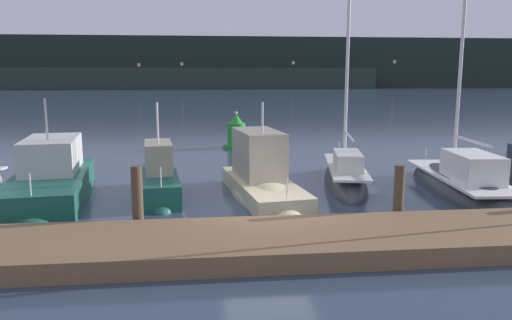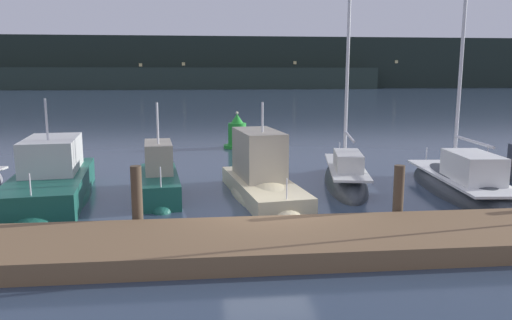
{
  "view_description": "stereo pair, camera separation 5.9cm",
  "coord_description": "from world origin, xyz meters",
  "px_view_note": "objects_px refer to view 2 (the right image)",
  "views": [
    {
      "loc": [
        -1.81,
        -13.23,
        4.06
      ],
      "look_at": [
        0.0,
        3.02,
        1.2
      ],
      "focal_mm": 35.0,
      "sensor_mm": 36.0,
      "label": 1
    },
    {
      "loc": [
        -1.75,
        -13.23,
        4.06
      ],
      "look_at": [
        0.0,
        3.02,
        1.2
      ],
      "focal_mm": 35.0,
      "sensor_mm": 36.0,
      "label": 2
    }
  ],
  "objects_px": {
    "motorboat_berth_2": "(51,189)",
    "channel_buoy": "(237,134)",
    "sailboat_berth_5": "(345,181)",
    "motorboat_berth_4": "(262,186)",
    "motorboat_berth_3": "(160,186)",
    "sailboat_berth_6": "(461,188)"
  },
  "relations": [
    {
      "from": "motorboat_berth_2",
      "to": "motorboat_berth_4",
      "type": "height_order",
      "value": "motorboat_berth_2"
    },
    {
      "from": "motorboat_berth_3",
      "to": "sailboat_berth_6",
      "type": "distance_m",
      "value": 10.3
    },
    {
      "from": "motorboat_berth_3",
      "to": "motorboat_berth_4",
      "type": "relative_size",
      "value": 0.75
    },
    {
      "from": "motorboat_berth_3",
      "to": "sailboat_berth_5",
      "type": "height_order",
      "value": "sailboat_berth_5"
    },
    {
      "from": "motorboat_berth_2",
      "to": "motorboat_berth_3",
      "type": "height_order",
      "value": "motorboat_berth_2"
    },
    {
      "from": "motorboat_berth_2",
      "to": "sailboat_berth_5",
      "type": "xyz_separation_m",
      "value": [
        10.16,
        1.08,
        -0.18
      ]
    },
    {
      "from": "motorboat_berth_3",
      "to": "motorboat_berth_4",
      "type": "height_order",
      "value": "motorboat_berth_4"
    },
    {
      "from": "motorboat_berth_2",
      "to": "channel_buoy",
      "type": "relative_size",
      "value": 3.55
    },
    {
      "from": "sailboat_berth_5",
      "to": "channel_buoy",
      "type": "xyz_separation_m",
      "value": [
        -3.34,
        9.54,
        0.61
      ]
    },
    {
      "from": "motorboat_berth_3",
      "to": "sailboat_berth_5",
      "type": "relative_size",
      "value": 0.45
    },
    {
      "from": "motorboat_berth_3",
      "to": "channel_buoy",
      "type": "height_order",
      "value": "motorboat_berth_3"
    },
    {
      "from": "motorboat_berth_4",
      "to": "sailboat_berth_6",
      "type": "xyz_separation_m",
      "value": [
        6.87,
        -0.2,
        -0.2
      ]
    },
    {
      "from": "sailboat_berth_6",
      "to": "channel_buoy",
      "type": "relative_size",
      "value": 5.19
    },
    {
      "from": "sailboat_berth_5",
      "to": "sailboat_berth_6",
      "type": "xyz_separation_m",
      "value": [
        3.61,
        -1.62,
        0.01
      ]
    },
    {
      "from": "motorboat_berth_4",
      "to": "sailboat_berth_5",
      "type": "distance_m",
      "value": 3.57
    },
    {
      "from": "motorboat_berth_4",
      "to": "sailboat_berth_6",
      "type": "height_order",
      "value": "sailboat_berth_6"
    },
    {
      "from": "motorboat_berth_2",
      "to": "channel_buoy",
      "type": "distance_m",
      "value": 12.63
    },
    {
      "from": "sailboat_berth_5",
      "to": "channel_buoy",
      "type": "relative_size",
      "value": 5.25
    },
    {
      "from": "sailboat_berth_6",
      "to": "motorboat_berth_2",
      "type": "bearing_deg",
      "value": 177.74
    },
    {
      "from": "channel_buoy",
      "to": "motorboat_berth_3",
      "type": "bearing_deg",
      "value": -107.5
    },
    {
      "from": "motorboat_berth_3",
      "to": "channel_buoy",
      "type": "xyz_separation_m",
      "value": [
        3.34,
        10.59,
        0.41
      ]
    },
    {
      "from": "channel_buoy",
      "to": "sailboat_berth_6",
      "type": "bearing_deg",
      "value": -58.13
    }
  ]
}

